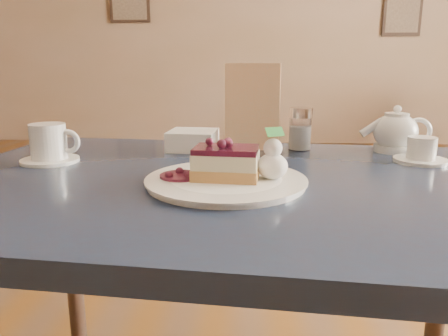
# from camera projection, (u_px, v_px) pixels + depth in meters

# --- Properties ---
(main_table) EXTENTS (1.33, 0.95, 0.78)m
(main_table) POSITION_uv_depth(u_px,v_px,m) (230.00, 215.00, 0.92)
(main_table) COLOR #17243C
(main_table) RESTS_ON ground
(dessert_plate) EXTENTS (0.31, 0.31, 0.01)m
(dessert_plate) POSITION_uv_depth(u_px,v_px,m) (226.00, 181.00, 0.85)
(dessert_plate) COLOR white
(dessert_plate) RESTS_ON main_table
(cheesecake_slice) EXTENTS (0.13, 0.10, 0.06)m
(cheesecake_slice) POSITION_uv_depth(u_px,v_px,m) (226.00, 163.00, 0.84)
(cheesecake_slice) COLOR #DF9559
(cheesecake_slice) RESTS_ON dessert_plate
(whipped_cream) EXTENTS (0.06, 0.06, 0.05)m
(whipped_cream) POSITION_uv_depth(u_px,v_px,m) (272.00, 166.00, 0.84)
(whipped_cream) COLOR white
(whipped_cream) RESTS_ON dessert_plate
(berry_sauce) EXTENTS (0.08, 0.08, 0.01)m
(berry_sauce) POSITION_uv_depth(u_px,v_px,m) (181.00, 176.00, 0.86)
(berry_sauce) COLOR #491431
(berry_sauce) RESTS_ON dessert_plate
(coffee_set) EXTENTS (0.15, 0.14, 0.09)m
(coffee_set) POSITION_uv_depth(u_px,v_px,m) (50.00, 145.00, 1.04)
(coffee_set) COLOR white
(coffee_set) RESTS_ON main_table
(tea_set) EXTENTS (0.20, 0.24, 0.11)m
(tea_set) POSITION_uv_depth(u_px,v_px,m) (400.00, 136.00, 1.13)
(tea_set) COLOR white
(tea_set) RESTS_ON main_table
(menu_card) EXTENTS (0.15, 0.04, 0.23)m
(menu_card) POSITION_uv_depth(u_px,v_px,m) (252.00, 107.00, 1.18)
(menu_card) COLOR beige
(menu_card) RESTS_ON main_table
(sugar_shaker) EXTENTS (0.06, 0.06, 0.12)m
(sugar_shaker) POSITION_uv_depth(u_px,v_px,m) (300.00, 128.00, 1.18)
(sugar_shaker) COLOR white
(sugar_shaker) RESTS_ON main_table
(napkin_stack) EXTENTS (0.14, 0.14, 0.05)m
(napkin_stack) POSITION_uv_depth(u_px,v_px,m) (193.00, 140.00, 1.19)
(napkin_stack) COLOR white
(napkin_stack) RESTS_ON main_table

